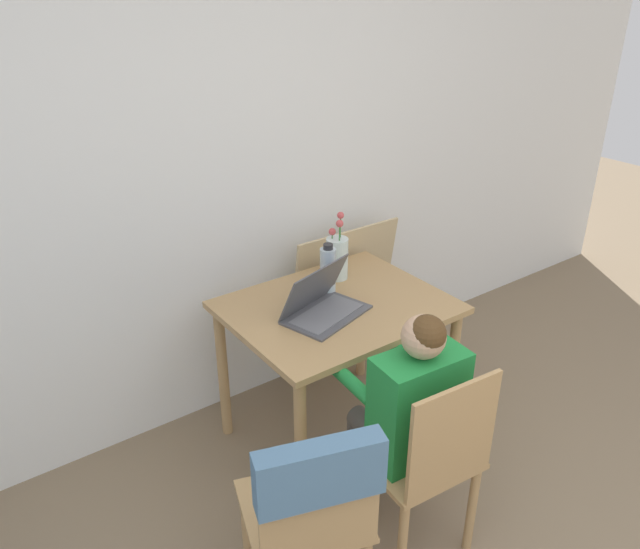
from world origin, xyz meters
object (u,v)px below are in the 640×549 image
at_px(water_bottle, 328,270).
at_px(chair_spare, 313,502).
at_px(flower_vase, 337,257).
at_px(chair_occupied, 425,461).
at_px(person_seated, 409,403).
at_px(laptop, 321,303).

bearing_deg(water_bottle, chair_spare, -128.74).
bearing_deg(flower_vase, chair_occupied, -107.90).
distance_m(chair_occupied, water_bottle, 0.97).
height_order(person_seated, laptop, person_seated).
bearing_deg(person_seated, chair_occupied, 90.00).
relative_size(chair_spare, flower_vase, 2.64).
xyz_separation_m(person_seated, laptop, (0.03, 0.60, 0.15)).
height_order(chair_spare, water_bottle, water_bottle).
bearing_deg(chair_spare, person_seated, -147.30).
bearing_deg(chair_occupied, person_seated, -90.00).
bearing_deg(chair_spare, chair_occupied, -159.18).
bearing_deg(chair_spare, flower_vase, -112.69).
relative_size(person_seated, water_bottle, 4.34).
distance_m(chair_spare, person_seated, 0.56).
bearing_deg(water_bottle, laptop, -134.05).
xyz_separation_m(flower_vase, water_bottle, (-0.12, -0.09, 0.00)).
bearing_deg(chair_spare, laptop, -109.80).
xyz_separation_m(chair_occupied, water_bottle, (0.19, 0.86, 0.40)).
relative_size(flower_vase, water_bottle, 1.38).
relative_size(chair_spare, water_bottle, 3.65).
xyz_separation_m(chair_occupied, flower_vase, (0.31, 0.95, 0.40)).
relative_size(laptop, flower_vase, 1.26).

